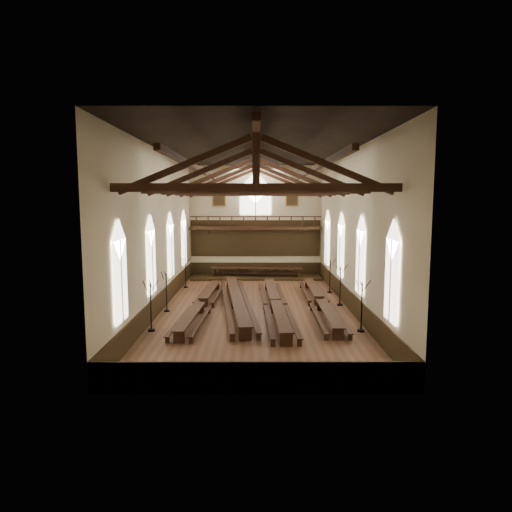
{
  "coord_description": "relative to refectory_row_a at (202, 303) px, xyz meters",
  "views": [
    {
      "loc": [
        -0.05,
        -28.56,
        6.9
      ],
      "look_at": [
        0.02,
        1.5,
        3.21
      ],
      "focal_mm": 32.0,
      "sensor_mm": 36.0,
      "label": 1
    }
  ],
  "objects": [
    {
      "name": "candelabrum_left_far",
      "position": [
        -2.17,
        7.58,
        0.23
      ],
      "size": [
        0.69,
        0.73,
        2.4
      ],
      "color": "black",
      "rests_on": "ground"
    },
    {
      "name": "high_chairs",
      "position": [
        3.46,
        12.72,
        0.22
      ],
      "size": [
        6.74,
        0.44,
        0.97
      ],
      "color": "black",
      "rests_on": "dais"
    },
    {
      "name": "refectory_row_c",
      "position": [
        4.61,
        -0.17,
        0.05
      ],
      "size": [
        1.74,
        14.55,
        0.76
      ],
      "color": "black",
      "rests_on": "ground"
    },
    {
      "name": "room_walls",
      "position": [
        3.38,
        0.53,
        5.96
      ],
      "size": [
        26.0,
        26.0,
        26.0
      ],
      "color": "beige",
      "rests_on": "ground"
    },
    {
      "name": "candelabrum_right_far",
      "position": [
        8.93,
        5.56,
        0.28
      ],
      "size": [
        0.77,
        0.76,
        2.58
      ],
      "color": "black",
      "rests_on": "ground"
    },
    {
      "name": "dais",
      "position": [
        3.46,
        11.93,
        -0.41
      ],
      "size": [
        11.4,
        2.82,
        0.19
      ],
      "primitive_type": "cube",
      "color": "black",
      "rests_on": "ground"
    },
    {
      "name": "high_table",
      "position": [
        3.46,
        11.93,
        0.33
      ],
      "size": [
        8.16,
        1.39,
        0.76
      ],
      "color": "black",
      "rests_on": "dais"
    },
    {
      "name": "refectory_row_a",
      "position": [
        0.0,
        0.0,
        0.0
      ],
      "size": [
        1.72,
        13.89,
        0.69
      ],
      "color": "black",
      "rests_on": "ground"
    },
    {
      "name": "portraits",
      "position": [
        3.38,
        13.43,
        6.6
      ],
      "size": [
        7.75,
        0.09,
        1.45
      ],
      "color": "brown",
      "rests_on": "room_walls"
    },
    {
      "name": "end_window",
      "position": [
        3.38,
        13.43,
        6.72
      ],
      "size": [
        2.8,
        0.12,
        3.8
      ],
      "color": "white",
      "rests_on": "room_walls"
    },
    {
      "name": "candelabrum_right_near",
      "position": [
        8.93,
        -4.64,
        0.34
      ],
      "size": [
        0.8,
        0.84,
        2.78
      ],
      "color": "black",
      "rests_on": "ground"
    },
    {
      "name": "wainscot_band",
      "position": [
        3.38,
        0.53,
        0.1
      ],
      "size": [
        12.0,
        26.0,
        1.2
      ],
      "color": "black",
      "rests_on": "ground"
    },
    {
      "name": "side_windows",
      "position": [
        3.38,
        0.53,
        3.24
      ],
      "size": [
        11.85,
        19.8,
        4.5
      ],
      "color": "white",
      "rests_on": "room_walls"
    },
    {
      "name": "roof_trusses",
      "position": [
        3.38,
        0.53,
        7.71
      ],
      "size": [
        11.7,
        25.7,
        2.8
      ],
      "color": "black",
      "rests_on": "room_walls"
    },
    {
      "name": "candelabrum_left_near",
      "position": [
        -2.17,
        -4.5,
        0.33
      ],
      "size": [
        0.83,
        0.79,
        2.75
      ],
      "color": "black",
      "rests_on": "ground"
    },
    {
      "name": "ground",
      "position": [
        3.38,
        0.53,
        -0.5
      ],
      "size": [
        26.0,
        26.0,
        0.0
      ],
      "primitive_type": "plane",
      "color": "brown",
      "rests_on": "ground"
    },
    {
      "name": "minstrels_gallery",
      "position": [
        3.38,
        13.19,
        3.4
      ],
      "size": [
        11.8,
        1.24,
        3.7
      ],
      "color": "black",
      "rests_on": "room_walls"
    },
    {
      "name": "refectory_row_b",
      "position": [
        2.11,
        0.83,
        0.08
      ],
      "size": [
        2.37,
        14.97,
        0.8
      ],
      "color": "black",
      "rests_on": "ground"
    },
    {
      "name": "candelabrum_left_mid",
      "position": [
        -2.17,
        -0.23,
        0.27
      ],
      "size": [
        0.74,
        0.76,
        2.54
      ],
      "color": "black",
      "rests_on": "ground"
    },
    {
      "name": "candelabrum_right_mid",
      "position": [
        8.93,
        1.41,
        0.33
      ],
      "size": [
        0.78,
        0.83,
        2.73
      ],
      "color": "black",
      "rests_on": "ground"
    },
    {
      "name": "refectory_row_d",
      "position": [
        7.51,
        0.56,
        0.02
      ],
      "size": [
        1.51,
        14.09,
        0.72
      ],
      "color": "black",
      "rests_on": "ground"
    }
  ]
}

